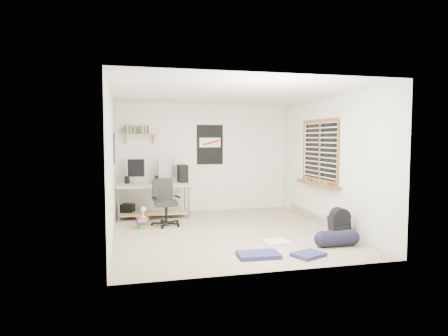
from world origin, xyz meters
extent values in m
cube|color=gray|center=(0.00, 0.00, -0.01)|extent=(4.00, 4.50, 0.01)
cube|color=white|center=(0.00, 0.00, 2.50)|extent=(4.00, 4.50, 0.01)
cube|color=silver|center=(0.00, 2.25, 1.25)|extent=(4.00, 0.01, 2.50)
cube|color=silver|center=(-2.00, 0.00, 1.25)|extent=(0.01, 4.50, 2.50)
cube|color=silver|center=(2.00, 0.00, 1.25)|extent=(0.01, 4.50, 2.50)
cube|color=tan|center=(-1.21, 1.65, 0.36)|extent=(1.63, 0.87, 0.71)
cube|color=#B9BABF|center=(-1.56, 1.93, 0.93)|extent=(0.40, 0.14, 0.43)
cube|color=#A9A9AE|center=(-0.90, 1.89, 0.92)|extent=(0.40, 0.22, 0.43)
cube|color=black|center=(-0.54, 1.93, 0.91)|extent=(0.21, 0.39, 0.40)
cube|color=black|center=(-1.09, 1.90, 0.72)|extent=(0.39, 0.20, 0.02)
cube|color=black|center=(-1.75, 1.93, 0.80)|extent=(0.11, 0.11, 0.17)
cube|color=black|center=(-1.12, 1.87, 0.80)|extent=(0.09, 0.09, 0.17)
cube|color=black|center=(-1.02, 0.79, 0.49)|extent=(0.72, 0.72, 0.91)
cube|color=tan|center=(-1.45, 2.14, 1.78)|extent=(0.80, 0.22, 0.24)
cube|color=black|center=(0.15, 2.23, 1.55)|extent=(0.62, 0.03, 0.92)
cube|color=navy|center=(-1.99, 1.20, 1.50)|extent=(0.02, 0.42, 0.60)
cube|color=brown|center=(1.95, 0.30, 1.45)|extent=(0.10, 1.50, 1.26)
cube|color=#B7B2A8|center=(1.96, 0.30, 0.09)|extent=(0.08, 2.50, 0.18)
cube|color=black|center=(1.69, -1.00, 0.20)|extent=(0.33, 0.26, 0.43)
cylinder|color=black|center=(1.43, -1.36, 0.14)|extent=(0.26, 0.26, 0.51)
cube|color=silver|center=(0.58, -0.95, 0.02)|extent=(0.44, 0.37, 0.04)
cube|color=navy|center=(0.05, -1.60, 0.03)|extent=(0.61, 0.41, 0.06)
cube|color=navy|center=(0.76, -1.75, 0.03)|extent=(0.54, 0.48, 0.05)
cube|color=olive|center=(-1.49, 0.62, 0.15)|extent=(0.55, 0.50, 0.31)
cube|color=silver|center=(-1.47, 0.60, 0.38)|extent=(0.16, 0.21, 0.18)
cube|color=black|center=(-1.75, 1.85, 0.14)|extent=(0.33, 0.33, 0.28)
camera|label=1|loc=(-1.76, -6.92, 1.69)|focal=32.00mm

